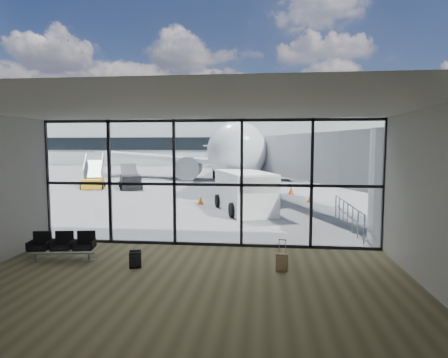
% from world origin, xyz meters
% --- Properties ---
extents(ground, '(220.00, 220.00, 0.00)m').
position_xyz_m(ground, '(0.00, 40.00, 0.00)').
color(ground, slate).
rests_on(ground, ground).
extents(lounge_shell, '(12.02, 8.01, 4.51)m').
position_xyz_m(lounge_shell, '(0.00, -4.80, 2.65)').
color(lounge_shell, brown).
rests_on(lounge_shell, ground).
extents(glass_curtain_wall, '(12.10, 0.12, 4.50)m').
position_xyz_m(glass_curtain_wall, '(0.00, 0.00, 2.25)').
color(glass_curtain_wall, white).
rests_on(glass_curtain_wall, ground).
extents(jet_bridge, '(8.00, 16.50, 4.33)m').
position_xyz_m(jet_bridge, '(4.90, 7.07, 2.76)').
color(jet_bridge, '#A0A3A5').
rests_on(jet_bridge, ground).
extents(apron_railing, '(0.06, 5.46, 1.11)m').
position_xyz_m(apron_railing, '(5.60, 3.50, 0.72)').
color(apron_railing, gray).
rests_on(apron_railing, ground).
extents(far_terminal, '(80.00, 12.20, 11.00)m').
position_xyz_m(far_terminal, '(-0.59, 61.97, 4.21)').
color(far_terminal, '#B4B5B0').
rests_on(far_terminal, ground).
extents(tree_0, '(4.95, 4.95, 7.12)m').
position_xyz_m(tree_0, '(-45.00, 72.00, 4.63)').
color(tree_0, '#382619').
rests_on(tree_0, ground).
extents(tree_1, '(5.61, 5.61, 8.07)m').
position_xyz_m(tree_1, '(-39.00, 72.00, 5.25)').
color(tree_1, '#382619').
rests_on(tree_1, ground).
extents(tree_2, '(6.27, 6.27, 9.03)m').
position_xyz_m(tree_2, '(-33.00, 72.00, 5.88)').
color(tree_2, '#382619').
rests_on(tree_2, ground).
extents(tree_3, '(4.95, 4.95, 7.12)m').
position_xyz_m(tree_3, '(-27.00, 72.00, 4.63)').
color(tree_3, '#382619').
rests_on(tree_3, ground).
extents(tree_4, '(5.61, 5.61, 8.07)m').
position_xyz_m(tree_4, '(-21.00, 72.00, 5.25)').
color(tree_4, '#382619').
rests_on(tree_4, ground).
extents(tree_5, '(6.27, 6.27, 9.03)m').
position_xyz_m(tree_5, '(-15.00, 72.00, 5.88)').
color(tree_5, '#382619').
rests_on(tree_5, ground).
extents(seating_row, '(1.98, 0.86, 0.88)m').
position_xyz_m(seating_row, '(-4.26, -2.12, 0.49)').
color(seating_row, gray).
rests_on(seating_row, ground).
extents(backpack, '(0.39, 0.38, 0.51)m').
position_xyz_m(backpack, '(-1.74, -2.66, 0.25)').
color(backpack, black).
rests_on(backpack, ground).
extents(suitcase, '(0.36, 0.28, 0.90)m').
position_xyz_m(suitcase, '(2.50, -2.52, 0.27)').
color(suitcase, '#927351').
rests_on(suitcase, ground).
extents(airliner, '(34.48, 39.93, 10.28)m').
position_xyz_m(airliner, '(-0.45, 28.97, 3.13)').
color(airliner, silver).
rests_on(airliner, ground).
extents(service_van, '(3.73, 5.44, 2.17)m').
position_xyz_m(service_van, '(0.96, 7.09, 1.12)').
color(service_van, white).
rests_on(service_van, ground).
extents(belt_loader, '(3.10, 4.56, 2.00)m').
position_xyz_m(belt_loader, '(-9.18, 17.20, 0.67)').
color(belt_loader, black).
rests_on(belt_loader, ground).
extents(mobile_stairs, '(2.51, 3.62, 2.33)m').
position_xyz_m(mobile_stairs, '(-12.38, 17.12, 0.56)').
color(mobile_stairs, gold).
rests_on(mobile_stairs, ground).
extents(traffic_cone_a, '(0.38, 0.38, 0.54)m').
position_xyz_m(traffic_cone_a, '(-1.86, 9.36, 0.26)').
color(traffic_cone_a, orange).
rests_on(traffic_cone_a, ground).
extents(traffic_cone_b, '(0.43, 0.43, 0.62)m').
position_xyz_m(traffic_cone_b, '(4.00, 14.96, 0.29)').
color(traffic_cone_b, '#FF470D').
rests_on(traffic_cone_b, ground).
extents(traffic_cone_c, '(0.39, 0.39, 0.56)m').
position_xyz_m(traffic_cone_c, '(4.91, 10.99, 0.26)').
color(traffic_cone_c, orange).
rests_on(traffic_cone_c, ground).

